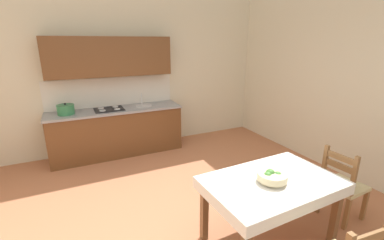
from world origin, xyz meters
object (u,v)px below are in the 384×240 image
(dining_table, at_px, (271,191))
(fruit_bowl, at_px, (272,176))
(dining_chair_window_side, at_px, (342,186))
(kitchen_cabinetry, at_px, (115,111))

(dining_table, height_order, fruit_bowl, fruit_bowl)
(dining_chair_window_side, distance_m, fruit_bowl, 1.17)
(dining_table, bearing_deg, kitchen_cabinetry, 108.02)
(kitchen_cabinetry, distance_m, dining_chair_window_side, 3.86)
(dining_table, height_order, dining_chair_window_side, dining_chair_window_side)
(dining_chair_window_side, bearing_deg, dining_table, 176.67)
(dining_chair_window_side, relative_size, fruit_bowl, 3.10)
(kitchen_cabinetry, xyz_separation_m, dining_chair_window_side, (2.10, -3.21, -0.41))
(kitchen_cabinetry, bearing_deg, dining_chair_window_side, -56.82)
(dining_table, distance_m, dining_chair_window_side, 1.09)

